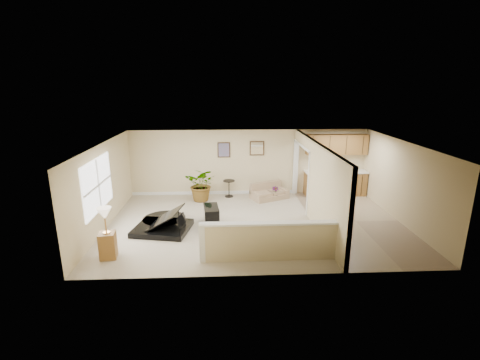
{
  "coord_description": "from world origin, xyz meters",
  "views": [
    {
      "loc": [
        -0.96,
        -9.94,
        4.2
      ],
      "look_at": [
        -0.46,
        0.4,
        1.29
      ],
      "focal_mm": 26.0,
      "sensor_mm": 36.0,
      "label": 1
    }
  ],
  "objects_px": {
    "small_plant": "(275,194)",
    "lamp_stand": "(107,237)",
    "piano_bench": "(211,216)",
    "loveseat": "(269,191)",
    "piano": "(161,209)",
    "accent_table": "(229,186)",
    "palm_plant": "(202,184)"
  },
  "relations": [
    {
      "from": "loveseat",
      "to": "small_plant",
      "type": "relative_size",
      "value": 3.32
    },
    {
      "from": "piano",
      "to": "loveseat",
      "type": "distance_m",
      "value": 4.46
    },
    {
      "from": "piano_bench",
      "to": "loveseat",
      "type": "height_order",
      "value": "loveseat"
    },
    {
      "from": "loveseat",
      "to": "accent_table",
      "type": "bearing_deg",
      "value": 146.09
    },
    {
      "from": "palm_plant",
      "to": "small_plant",
      "type": "bearing_deg",
      "value": 0.21
    },
    {
      "from": "accent_table",
      "to": "small_plant",
      "type": "distance_m",
      "value": 1.75
    },
    {
      "from": "piano",
      "to": "palm_plant",
      "type": "bearing_deg",
      "value": 77.88
    },
    {
      "from": "loveseat",
      "to": "accent_table",
      "type": "distance_m",
      "value": 1.53
    },
    {
      "from": "accent_table",
      "to": "palm_plant",
      "type": "xyz_separation_m",
      "value": [
        -0.98,
        -0.41,
        0.21
      ]
    },
    {
      "from": "piano",
      "to": "palm_plant",
      "type": "distance_m",
      "value": 2.73
    },
    {
      "from": "accent_table",
      "to": "lamp_stand",
      "type": "bearing_deg",
      "value": -123.44
    },
    {
      "from": "small_plant",
      "to": "lamp_stand",
      "type": "xyz_separation_m",
      "value": [
        -4.76,
        -4.24,
        0.35
      ]
    },
    {
      "from": "piano",
      "to": "accent_table",
      "type": "bearing_deg",
      "value": 65.78
    },
    {
      "from": "piano",
      "to": "lamp_stand",
      "type": "bearing_deg",
      "value": -110.18
    },
    {
      "from": "piano_bench",
      "to": "accent_table",
      "type": "bearing_deg",
      "value": 77.55
    },
    {
      "from": "piano",
      "to": "loveseat",
      "type": "xyz_separation_m",
      "value": [
        3.55,
        2.69,
        -0.32
      ]
    },
    {
      "from": "piano",
      "to": "small_plant",
      "type": "relative_size",
      "value": 4.18
    },
    {
      "from": "loveseat",
      "to": "lamp_stand",
      "type": "bearing_deg",
      "value": -160.83
    },
    {
      "from": "small_plant",
      "to": "lamp_stand",
      "type": "distance_m",
      "value": 6.39
    },
    {
      "from": "small_plant",
      "to": "lamp_stand",
      "type": "relative_size",
      "value": 0.37
    },
    {
      "from": "piano",
      "to": "lamp_stand",
      "type": "distance_m",
      "value": 2.0
    },
    {
      "from": "piano",
      "to": "piano_bench",
      "type": "relative_size",
      "value": 2.38
    },
    {
      "from": "loveseat",
      "to": "accent_table",
      "type": "relative_size",
      "value": 2.52
    },
    {
      "from": "piano",
      "to": "lamp_stand",
      "type": "height_order",
      "value": "piano"
    },
    {
      "from": "piano_bench",
      "to": "loveseat",
      "type": "relative_size",
      "value": 0.53
    },
    {
      "from": "piano_bench",
      "to": "accent_table",
      "type": "xyz_separation_m",
      "value": [
        0.59,
        2.66,
        0.13
      ]
    },
    {
      "from": "accent_table",
      "to": "lamp_stand",
      "type": "xyz_separation_m",
      "value": [
        -3.07,
        -4.64,
        0.15
      ]
    },
    {
      "from": "piano_bench",
      "to": "lamp_stand",
      "type": "distance_m",
      "value": 3.19
    },
    {
      "from": "piano",
      "to": "piano_bench",
      "type": "bearing_deg",
      "value": 21.16
    },
    {
      "from": "piano_bench",
      "to": "small_plant",
      "type": "bearing_deg",
      "value": 44.7
    },
    {
      "from": "piano",
      "to": "loveseat",
      "type": "relative_size",
      "value": 1.26
    },
    {
      "from": "accent_table",
      "to": "palm_plant",
      "type": "bearing_deg",
      "value": -157.31
    }
  ]
}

